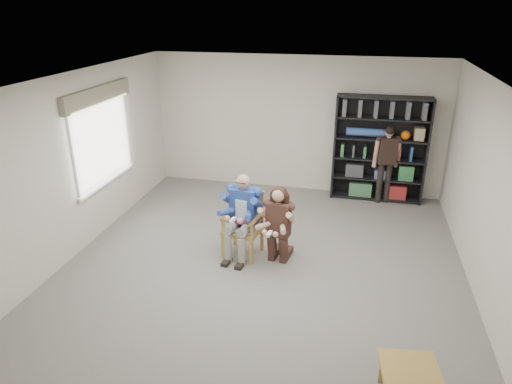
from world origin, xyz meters
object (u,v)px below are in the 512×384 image
(seated_man, at_px, (242,216))
(standing_man, at_px, (386,165))
(bookshelf, at_px, (380,149))
(kneeling_woman, at_px, (278,226))
(armchair, at_px, (243,225))

(seated_man, xyz_separation_m, standing_man, (2.23, 2.64, 0.11))
(seated_man, height_order, standing_man, standing_man)
(seated_man, distance_m, bookshelf, 3.51)
(bookshelf, relative_size, standing_man, 1.33)
(standing_man, bearing_deg, kneeling_woman, -137.23)
(kneeling_woman, bearing_deg, seated_man, 177.05)
(bookshelf, xyz_separation_m, standing_man, (0.14, -0.15, -0.26))
(seated_man, height_order, kneeling_woman, seated_man)
(bookshelf, bearing_deg, standing_man, -47.05)
(kneeling_woman, height_order, bookshelf, bookshelf)
(armchair, height_order, bookshelf, bookshelf)
(seated_man, height_order, bookshelf, bookshelf)
(seated_man, bearing_deg, armchair, 0.00)
(armchair, xyz_separation_m, standing_man, (2.23, 2.64, 0.27))
(bookshelf, bearing_deg, armchair, -126.80)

